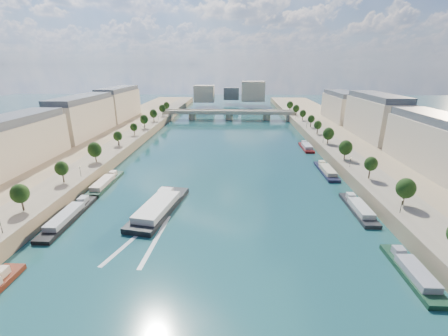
{
  "coord_description": "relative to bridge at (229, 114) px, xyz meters",
  "views": [
    {
      "loc": [
        5.36,
        -33.15,
        45.03
      ],
      "look_at": [
        0.92,
        82.16,
        5.0
      ],
      "focal_mm": 24.0,
      "sensor_mm": 36.0,
      "label": 1
    }
  ],
  "objects": [
    {
      "name": "pave_right",
      "position": [
        57.0,
        -124.15,
        -0.03
      ],
      "size": [
        14.0,
        520.0,
        0.1
      ],
      "primitive_type": "cube",
      "color": "gray",
      "rests_on": "quay_right"
    },
    {
      "name": "moored_barges_right",
      "position": [
        45.5,
        -168.18,
        -4.24
      ],
      "size": [
        5.0,
        164.69,
        3.6
      ],
      "color": "black",
      "rests_on": "ground"
    },
    {
      "name": "trees_left",
      "position": [
        -55.0,
        -122.15,
        5.39
      ],
      "size": [
        4.8,
        268.8,
        8.26
      ],
      "color": "#382B1E",
      "rests_on": "ground"
    },
    {
      "name": "ground",
      "position": [
        0.0,
        -124.15,
        -5.08
      ],
      "size": [
        700.0,
        700.0,
        0.0
      ],
      "primitive_type": "plane",
      "color": "#0B2E34",
      "rests_on": "ground"
    },
    {
      "name": "quay_right",
      "position": [
        72.0,
        -124.15,
        -2.58
      ],
      "size": [
        44.0,
        520.0,
        5.0
      ],
      "primitive_type": "cube",
      "color": "#9E8460",
      "rests_on": "ground"
    },
    {
      "name": "lamps_left",
      "position": [
        -52.5,
        -134.15,
        2.7
      ],
      "size": [
        0.36,
        200.36,
        4.28
      ],
      "color": "black",
      "rests_on": "ground"
    },
    {
      "name": "tour_barge",
      "position": [
        -19.02,
        -171.0,
        -3.8
      ],
      "size": [
        14.69,
        33.01,
        4.33
      ],
      "rotation": [
        0.0,
        0.0,
        -0.18
      ],
      "color": "black",
      "rests_on": "ground"
    },
    {
      "name": "moored_barges_left",
      "position": [
        -45.5,
        -192.39,
        -4.24
      ],
      "size": [
        5.0,
        119.65,
        3.6
      ],
      "color": "#1B213B",
      "rests_on": "ground"
    },
    {
      "name": "bridge",
      "position": [
        0.0,
        0.0,
        0.0
      ],
      "size": [
        112.0,
        12.0,
        8.15
      ],
      "color": "#C1B79E",
      "rests_on": "ground"
    },
    {
      "name": "skyline",
      "position": [
        3.19,
        95.37,
        9.57
      ],
      "size": [
        79.0,
        42.0,
        22.0
      ],
      "color": "beige",
      "rests_on": "ground"
    },
    {
      "name": "pave_left",
      "position": [
        -57.0,
        -124.15,
        -0.03
      ],
      "size": [
        14.0,
        520.0,
        0.1
      ],
      "primitive_type": "cube",
      "color": "gray",
      "rests_on": "quay_left"
    },
    {
      "name": "trees_right",
      "position": [
        55.0,
        -114.15,
        5.39
      ],
      "size": [
        4.8,
        268.8,
        8.26
      ],
      "color": "#382B1E",
      "rests_on": "ground"
    },
    {
      "name": "buildings_right",
      "position": [
        85.0,
        -112.15,
        11.37
      ],
      "size": [
        16.0,
        226.0,
        23.2
      ],
      "color": "beige",
      "rests_on": "ground"
    },
    {
      "name": "buildings_left",
      "position": [
        -85.0,
        -112.15,
        11.37
      ],
      "size": [
        16.0,
        226.0,
        23.2
      ],
      "color": "beige",
      "rests_on": "ground"
    },
    {
      "name": "wake",
      "position": [
        -19.02,
        -187.49,
        -5.06
      ],
      "size": [
        12.2,
        26.03,
        0.04
      ],
      "color": "silver",
      "rests_on": "ground"
    },
    {
      "name": "lamps_right",
      "position": [
        52.5,
        -119.15,
        2.7
      ],
      "size": [
        0.36,
        200.36,
        4.28
      ],
      "color": "black",
      "rests_on": "ground"
    },
    {
      "name": "quay_left",
      "position": [
        -72.0,
        -124.15,
        -2.58
      ],
      "size": [
        44.0,
        520.0,
        5.0
      ],
      "primitive_type": "cube",
      "color": "#9E8460",
      "rests_on": "ground"
    }
  ]
}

